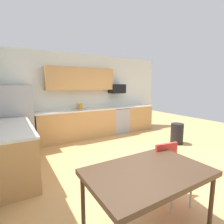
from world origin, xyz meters
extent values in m
plane|color=tan|center=(0.00, 0.00, 0.00)|extent=(12.00, 12.00, 0.00)
cube|color=silver|center=(0.00, 2.65, 1.35)|extent=(5.80, 0.10, 2.70)
cube|color=tan|center=(-0.50, 2.30, 0.45)|extent=(2.50, 0.60, 0.90)
cube|color=tan|center=(1.88, 2.30, 0.45)|extent=(1.05, 0.60, 0.90)
cube|color=tan|center=(-2.30, 0.80, 0.45)|extent=(0.60, 2.00, 0.90)
cube|color=silver|center=(0.00, 2.30, 0.92)|extent=(4.80, 0.64, 0.04)
cube|color=silver|center=(-2.30, 0.80, 0.92)|extent=(0.64, 2.00, 0.04)
cube|color=tan|center=(-0.30, 2.43, 1.90)|extent=(2.20, 0.34, 0.70)
cube|color=#9EA0A5|center=(-2.18, 2.22, 0.85)|extent=(0.76, 0.70, 1.70)
cube|color=#999BA0|center=(1.05, 2.30, 0.44)|extent=(0.60, 0.60, 0.88)
cube|color=black|center=(1.05, 2.30, 0.90)|extent=(0.60, 0.60, 0.03)
cube|color=black|center=(1.05, 2.40, 1.57)|extent=(0.54, 0.36, 0.32)
cube|color=#A5A8AD|center=(-0.43, 2.30, 0.88)|extent=(0.48, 0.40, 0.14)
cylinder|color=#B2B5BA|center=(-0.43, 2.48, 1.04)|extent=(0.02, 0.02, 0.24)
cube|color=#422D1E|center=(-1.05, -1.55, 0.73)|extent=(1.40, 0.90, 0.06)
cylinder|color=#422D1E|center=(-0.41, -1.94, 0.35)|extent=(0.05, 0.05, 0.70)
cylinder|color=#422D1E|center=(-1.69, -1.16, 0.35)|extent=(0.05, 0.05, 0.70)
cylinder|color=#422D1E|center=(-0.41, -1.16, 0.35)|extent=(0.05, 0.05, 0.70)
cube|color=red|center=(-0.40, -1.38, 0.45)|extent=(0.46, 0.46, 0.05)
cube|color=red|center=(-0.37, -1.20, 0.65)|extent=(0.38, 0.10, 0.40)
cylinder|color=#B2B2B7|center=(-0.59, -1.52, 0.21)|extent=(0.03, 0.03, 0.42)
cylinder|color=#B2B2B7|center=(-0.26, -1.58, 0.21)|extent=(0.03, 0.03, 0.42)
cylinder|color=#B2B2B7|center=(-0.54, -1.19, 0.21)|extent=(0.03, 0.03, 0.42)
cylinder|color=#B2B2B7|center=(-0.20, -1.24, 0.21)|extent=(0.03, 0.03, 0.42)
cylinder|color=black|center=(1.83, 0.34, 0.30)|extent=(0.36, 0.36, 0.60)
cylinder|color=orange|center=(-0.38, 2.35, 1.02)|extent=(0.14, 0.14, 0.20)
camera|label=1|loc=(-2.35, -2.92, 1.71)|focal=28.00mm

